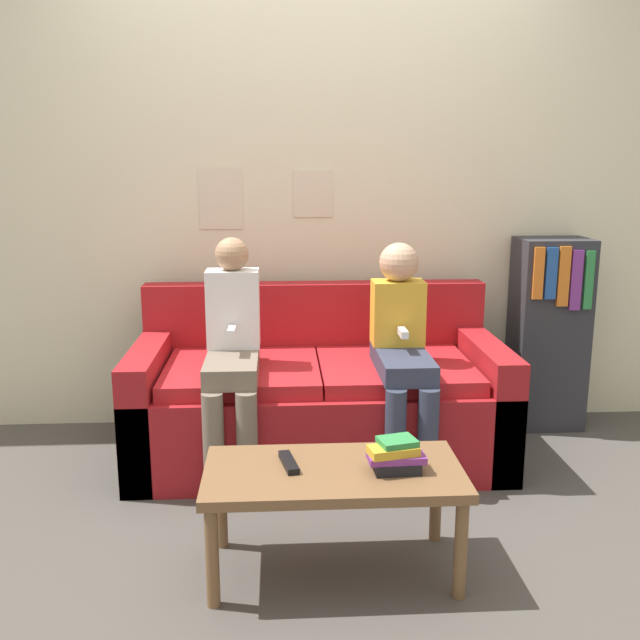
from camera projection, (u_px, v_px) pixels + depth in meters
name	position (u px, v px, depth m)	size (l,w,h in m)	color
ground_plane	(326.00, 504.00, 3.01)	(10.00, 10.00, 0.00)	#4C4742
wall_back	(313.00, 183.00, 3.76)	(8.00, 0.06, 2.60)	beige
couch	(318.00, 400.00, 3.47)	(1.75, 0.85, 0.80)	maroon
coffee_table	(334.00, 482.00, 2.45)	(0.89, 0.45, 0.38)	brown
person_left	(232.00, 348.00, 3.18)	(0.24, 0.58, 1.08)	#756656
person_right	(402.00, 345.00, 3.23)	(0.24, 0.58, 1.05)	#33384C
tv_remote	(289.00, 462.00, 2.47)	(0.07, 0.17, 0.02)	black
book_stack	(396.00, 457.00, 2.42)	(0.20, 0.14, 0.11)	black
bookshelf	(548.00, 333.00, 3.81)	(0.37, 0.30, 1.02)	#2D2D33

